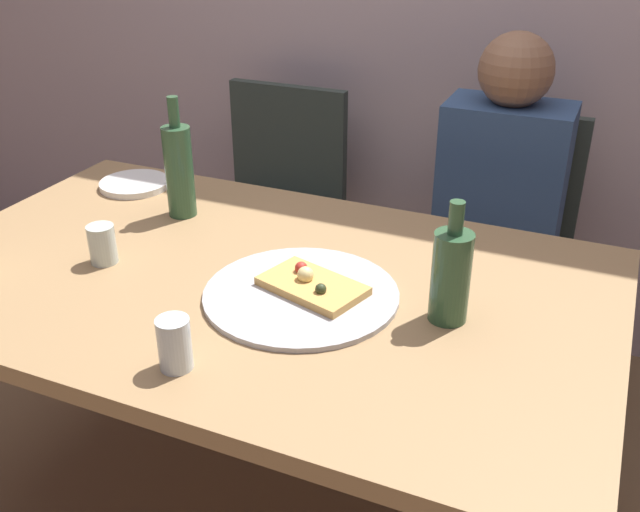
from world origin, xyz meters
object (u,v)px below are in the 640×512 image
(plate_stack, at_px, (135,184))
(guest_in_sweater, at_px, (492,222))
(chair_right, at_px, (498,240))
(pizza_tray, at_px, (301,294))
(chair_left, at_px, (275,200))
(tumbler_near, at_px, (102,244))
(wine_bottle, at_px, (179,169))
(tumbler_far, at_px, (175,344))
(dining_table, at_px, (255,304))
(pizza_slice_last, at_px, (312,284))
(beer_bottle, at_px, (450,275))

(plate_stack, relative_size, guest_in_sweater, 0.17)
(plate_stack, distance_m, chair_right, 1.13)
(pizza_tray, bearing_deg, chair_left, 120.16)
(chair_left, bearing_deg, chair_right, -180.00)
(tumbler_near, distance_m, plate_stack, 0.46)
(wine_bottle, xyz_separation_m, tumbler_far, (0.36, -0.58, -0.08))
(dining_table, bearing_deg, pizza_slice_last, -7.79)
(beer_bottle, xyz_separation_m, plate_stack, (-1.01, 0.33, -0.09))
(beer_bottle, relative_size, tumbler_far, 2.52)
(chair_left, bearing_deg, pizza_tray, 120.16)
(beer_bottle, relative_size, plate_stack, 1.30)
(chair_left, xyz_separation_m, chair_right, (0.80, 0.00, 0.00))
(wine_bottle, relative_size, guest_in_sweater, 0.27)
(pizza_slice_last, distance_m, beer_bottle, 0.30)
(wine_bottle, bearing_deg, guest_in_sweater, 34.92)
(dining_table, bearing_deg, guest_in_sweater, 61.43)
(dining_table, distance_m, tumbler_near, 0.38)
(dining_table, distance_m, guest_in_sweater, 0.83)
(chair_right, bearing_deg, pizza_slice_last, 74.83)
(tumbler_near, relative_size, tumbler_far, 0.90)
(dining_table, xyz_separation_m, guest_in_sweater, (0.40, 0.73, -0.03))
(beer_bottle, xyz_separation_m, tumbler_far, (-0.41, -0.35, -0.05))
(wine_bottle, bearing_deg, chair_right, 42.19)
(pizza_slice_last, bearing_deg, tumbler_far, -109.38)
(beer_bottle, distance_m, tumbler_near, 0.79)
(guest_in_sweater, bearing_deg, chair_left, -10.78)
(beer_bottle, xyz_separation_m, tumbler_near, (-0.79, -0.08, -0.06))
(tumbler_near, bearing_deg, pizza_slice_last, 6.70)
(dining_table, height_order, guest_in_sweater, guest_in_sweater)
(pizza_tray, distance_m, wine_bottle, 0.55)
(pizza_tray, xyz_separation_m, plate_stack, (-0.70, 0.37, 0.00))
(tumbler_near, xyz_separation_m, chair_right, (0.74, 0.96, -0.28))
(tumbler_near, relative_size, chair_left, 0.10)
(dining_table, distance_m, pizza_tray, 0.16)
(wine_bottle, xyz_separation_m, chair_left, (-0.07, 0.66, -0.36))
(wine_bottle, bearing_deg, pizza_slice_last, -26.69)
(guest_in_sweater, bearing_deg, beer_bottle, 93.53)
(chair_right, bearing_deg, wine_bottle, 42.19)
(tumbler_near, height_order, chair_right, chair_right)
(tumbler_far, relative_size, chair_right, 0.11)
(pizza_slice_last, height_order, beer_bottle, beer_bottle)
(wine_bottle, bearing_deg, dining_table, -33.90)
(dining_table, distance_m, tumbler_far, 0.38)
(chair_right, bearing_deg, tumbler_far, 73.67)
(wine_bottle, distance_m, plate_stack, 0.28)
(pizza_tray, relative_size, plate_stack, 2.11)
(guest_in_sweater, bearing_deg, chair_right, -90.00)
(pizza_tray, height_order, plate_stack, plate_stack)
(wine_bottle, relative_size, chair_left, 0.35)
(chair_left, bearing_deg, tumbler_far, 109.30)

